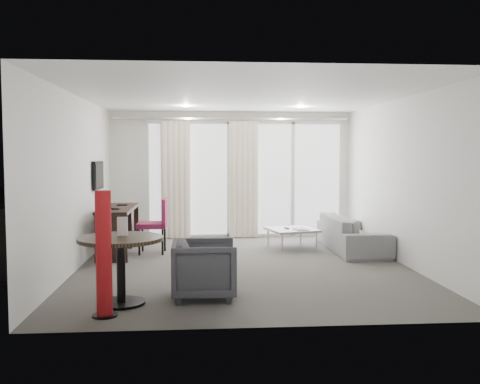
{
  "coord_description": "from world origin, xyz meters",
  "views": [
    {
      "loc": [
        -0.68,
        -8.16,
        1.71
      ],
      "look_at": [
        0.0,
        0.6,
        1.1
      ],
      "focal_mm": 40.0,
      "sensor_mm": 36.0,
      "label": 1
    }
  ],
  "objects": [
    {
      "name": "remote",
      "position": [
        0.92,
        1.45,
        0.36
      ],
      "size": [
        0.08,
        0.18,
        0.02
      ],
      "primitive_type": null,
      "rotation": [
        0.0,
        0.0,
        0.13
      ],
      "color": "black",
      "rests_on": "coffee_table"
    },
    {
      "name": "downlight_a",
      "position": [
        -0.9,
        1.6,
        2.59
      ],
      "size": [
        0.12,
        0.12,
        0.02
      ],
      "primitive_type": "cylinder",
      "color": "#FFE0B2",
      "rests_on": "ceiling"
    },
    {
      "name": "ceiling",
      "position": [
        0.0,
        0.0,
        2.6
      ],
      "size": [
        5.0,
        6.0,
        0.0
      ],
      "primitive_type": "cube",
      "color": "white",
      "rests_on": "ground"
    },
    {
      "name": "curtain_track",
      "position": [
        0.0,
        2.82,
        2.45
      ],
      "size": [
        4.8,
        0.04,
        0.04
      ],
      "primitive_type": null,
      "color": "#B2B2B7",
      "rests_on": "ceiling"
    },
    {
      "name": "curtain_right",
      "position": [
        0.25,
        2.82,
        1.2
      ],
      "size": [
        0.6,
        0.2,
        2.38
      ],
      "primitive_type": null,
      "color": "#F0E3C7",
      "rests_on": "ground"
    },
    {
      "name": "curtain_left",
      "position": [
        -1.15,
        2.82,
        1.2
      ],
      "size": [
        0.6,
        0.2,
        2.38
      ],
      "primitive_type": null,
      "color": "#F0E3C7",
      "rests_on": "ground"
    },
    {
      "name": "tv",
      "position": [
        -2.46,
        1.45,
        1.35
      ],
      "size": [
        0.05,
        0.8,
        0.5
      ],
      "primitive_type": null,
      "color": "black",
      "rests_on": "wall_left"
    },
    {
      "name": "floor",
      "position": [
        0.0,
        0.0,
        0.0
      ],
      "size": [
        5.0,
        6.0,
        0.0
      ],
      "primitive_type": "cube",
      "color": "#504D47",
      "rests_on": "ground"
    },
    {
      "name": "wall_right",
      "position": [
        2.5,
        0.0,
        1.3
      ],
      "size": [
        0.0,
        6.0,
        2.6
      ],
      "primitive_type": "cube",
      "color": "silver",
      "rests_on": "ground"
    },
    {
      "name": "window_panel",
      "position": [
        0.3,
        2.98,
        1.2
      ],
      "size": [
        4.0,
        0.02,
        2.38
      ],
      "primitive_type": null,
      "color": "white",
      "rests_on": "ground"
    },
    {
      "name": "sofa",
      "position": [
        2.07,
        1.16,
        0.31
      ],
      "size": [
        0.83,
        2.11,
        0.62
      ],
      "primitive_type": "imported",
      "rotation": [
        0.0,
        0.0,
        1.57
      ],
      "color": "gray",
      "rests_on": "floor"
    },
    {
      "name": "rattan_table",
      "position": [
        1.14,
        3.98,
        0.22
      ],
      "size": [
        0.54,
        0.54,
        0.44
      ],
      "primitive_type": null,
      "rotation": [
        0.0,
        0.0,
        -0.26
      ],
      "color": "#573120",
      "rests_on": "terrace_slab"
    },
    {
      "name": "coffee_table",
      "position": [
        1.02,
        1.43,
        0.18
      ],
      "size": [
        0.98,
        0.98,
        0.36
      ],
      "primitive_type": null,
      "rotation": [
        0.0,
        0.0,
        0.25
      ],
      "color": "gray",
      "rests_on": "floor"
    },
    {
      "name": "menu_card",
      "position": [
        -1.56,
        -1.95,
        0.72
      ],
      "size": [
        0.12,
        0.02,
        0.22
      ],
      "primitive_type": null,
      "rotation": [
        0.0,
        0.0,
        0.0
      ],
      "color": "white",
      "rests_on": "round_table"
    },
    {
      "name": "balustrade",
      "position": [
        0.3,
        5.95,
        0.5
      ],
      "size": [
        5.5,
        0.06,
        1.05
      ],
      "primitive_type": null,
      "color": "#B2B2B7",
      "rests_on": "terrace_slab"
    },
    {
      "name": "wall_front",
      "position": [
        0.0,
        -3.0,
        1.3
      ],
      "size": [
        5.0,
        0.0,
        2.6
      ],
      "primitive_type": "cube",
      "color": "silver",
      "rests_on": "ground"
    },
    {
      "name": "round_table",
      "position": [
        -1.57,
        -2.04,
        0.39
      ],
      "size": [
        1.07,
        1.07,
        0.78
      ],
      "primitive_type": null,
      "rotation": [
        0.0,
        0.0,
        -0.11
      ],
      "color": "black",
      "rests_on": "floor"
    },
    {
      "name": "downlight_b",
      "position": [
        1.2,
        1.6,
        2.59
      ],
      "size": [
        0.12,
        0.12,
        0.02
      ],
      "primitive_type": "cylinder",
      "color": "#FFE0B2",
      "rests_on": "ceiling"
    },
    {
      "name": "desk",
      "position": [
        -2.07,
        1.16,
        0.4
      ],
      "size": [
        0.54,
        1.72,
        0.81
      ],
      "primitive_type": null,
      "color": "black",
      "rests_on": "floor"
    },
    {
      "name": "rattan_chair_a",
      "position": [
        0.44,
        4.81,
        0.37
      ],
      "size": [
        0.67,
        0.67,
        0.74
      ],
      "primitive_type": null,
      "rotation": [
        0.0,
        0.0,
        -0.41
      ],
      "color": "#573120",
      "rests_on": "terrace_slab"
    },
    {
      "name": "terrace_slab",
      "position": [
        0.3,
        4.5,
        -0.06
      ],
      "size": [
        5.6,
        3.0,
        0.12
      ],
      "primitive_type": "cube",
      "color": "#4D4D50",
      "rests_on": "ground"
    },
    {
      "name": "red_lamp",
      "position": [
        -1.68,
        -2.5,
        0.67
      ],
      "size": [
        0.33,
        0.33,
        1.34
      ],
      "primitive_type": "cylinder",
      "rotation": [
        0.0,
        0.0,
        0.29
      ],
      "color": "#A21418",
      "rests_on": "floor"
    },
    {
      "name": "desk_chair",
      "position": [
        -1.49,
        1.15,
        0.48
      ],
      "size": [
        0.54,
        0.51,
        0.96
      ],
      "primitive_type": null,
      "rotation": [
        0.0,
        0.0,
        -0.04
      ],
      "color": "#8E224B",
      "rests_on": "floor"
    },
    {
      "name": "tub_armchair",
      "position": [
        -0.62,
        -1.84,
        0.35
      ],
      "size": [
        0.76,
        0.74,
        0.69
      ],
      "primitive_type": "imported",
      "rotation": [
        0.0,
        0.0,
        1.57
      ],
      "color": "#393940",
      "rests_on": "floor"
    },
    {
      "name": "wall_left",
      "position": [
        -2.5,
        0.0,
        1.3
      ],
      "size": [
        0.0,
        6.0,
        2.6
      ],
      "primitive_type": "cube",
      "color": "silver",
      "rests_on": "ground"
    },
    {
      "name": "rattan_chair_b",
      "position": [
        2.27,
        4.67,
        0.44
      ],
      "size": [
        0.62,
        0.62,
        0.89
      ],
      "primitive_type": null,
      "rotation": [
        0.0,
        0.0,
        -0.02
      ],
      "color": "#573120",
      "rests_on": "terrace_slab"
    },
    {
      "name": "magazine",
      "position": [
        1.16,
        1.29,
        0.36
      ],
      "size": [
        0.27,
        0.32,
        0.02
      ],
      "primitive_type": null,
      "rotation": [
        0.0,
        0.0,
        0.17
      ],
      "color": "gray",
      "rests_on": "coffee_table"
    },
    {
      "name": "window_frame",
      "position": [
        0.3,
        2.97,
        1.2
      ],
      "size": [
        4.1,
        0.06,
        2.44
      ],
      "primitive_type": null,
      "color": "white",
      "rests_on": "ground"
    }
  ]
}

